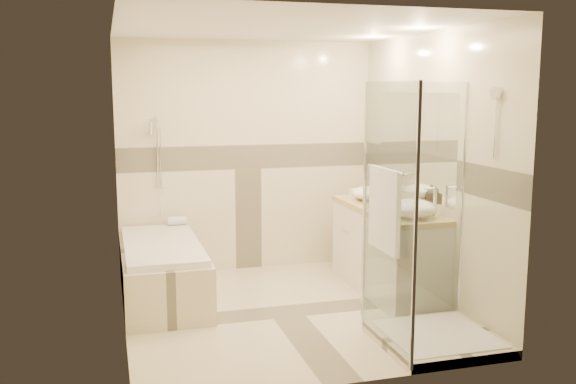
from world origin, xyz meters
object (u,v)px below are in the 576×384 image
object	(u,v)px
vessel_sink_near	(369,193)
amenity_bottle_b	(380,196)
bathtub	(162,268)
shower_enclosure	(421,280)
amenity_bottle_a	(385,199)
vanity	(387,249)
vessel_sink_far	(412,208)

from	to	relation	value
vessel_sink_near	amenity_bottle_b	bearing A→B (deg)	-90.00
vessel_sink_near	bathtub	bearing A→B (deg)	-178.06
shower_enclosure	amenity_bottle_b	world-z (taller)	shower_enclosure
shower_enclosure	amenity_bottle_a	xyz separation A→B (m)	(0.27, 1.29, 0.42)
vessel_sink_near	vanity	bearing A→B (deg)	-87.29
vanity	vessel_sink_near	xyz separation A→B (m)	(-0.02, 0.42, 0.50)
vessel_sink_near	vessel_sink_far	world-z (taller)	vessel_sink_far
bathtub	vessel_sink_near	size ratio (longest dim) A/B	4.71
amenity_bottle_b	vessel_sink_near	bearing A→B (deg)	90.00
shower_enclosure	vanity	bearing A→B (deg)	77.03
vessel_sink_near	vessel_sink_far	size ratio (longest dim) A/B	0.85
shower_enclosure	amenity_bottle_a	world-z (taller)	shower_enclosure
vessel_sink_near	amenity_bottle_a	distance (m)	0.40
shower_enclosure	amenity_bottle_b	size ratio (longest dim) A/B	12.02
vessel_sink_far	vessel_sink_near	bearing A→B (deg)	90.00
vanity	shower_enclosure	size ratio (longest dim) A/B	0.79
bathtub	vessel_sink_far	bearing A→B (deg)	-22.81
vessel_sink_near	vessel_sink_far	xyz separation A→B (m)	(0.00, -0.97, 0.01)
shower_enclosure	vessel_sink_near	distance (m)	1.76
vessel_sink_far	vanity	bearing A→B (deg)	87.90
bathtub	vessel_sink_far	xyz separation A→B (m)	(2.13, -0.90, 0.63)
vanity	amenity_bottle_a	xyz separation A→B (m)	(-0.02, 0.02, 0.50)
bathtub	vanity	world-z (taller)	vanity
bathtub	amenity_bottle_a	xyz separation A→B (m)	(2.13, -0.33, 0.62)
bathtub	amenity_bottle_a	world-z (taller)	amenity_bottle_a
shower_enclosure	vessel_sink_far	world-z (taller)	shower_enclosure
shower_enclosure	vessel_sink_far	xyz separation A→B (m)	(0.27, 0.72, 0.43)
bathtub	amenity_bottle_b	size ratio (longest dim) A/B	10.02
amenity_bottle_a	amenity_bottle_b	world-z (taller)	amenity_bottle_b
shower_enclosure	amenity_bottle_a	distance (m)	1.39
shower_enclosure	vessel_sink_near	world-z (taller)	shower_enclosure
bathtub	shower_enclosure	bearing A→B (deg)	-41.10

